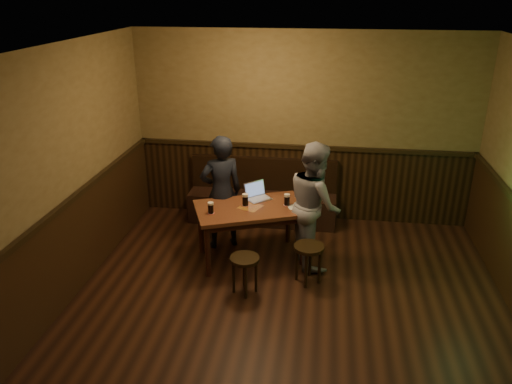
{
  "coord_description": "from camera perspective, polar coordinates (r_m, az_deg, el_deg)",
  "views": [
    {
      "loc": [
        0.33,
        -4.13,
        3.35
      ],
      "look_at": [
        -0.48,
        1.48,
        0.99
      ],
      "focal_mm": 35.0,
      "sensor_mm": 36.0,
      "label": 1
    }
  ],
  "objects": [
    {
      "name": "bench",
      "position": [
        7.57,
        0.74,
        -1.06
      ],
      "size": [
        2.2,
        0.5,
        0.95
      ],
      "color": "black",
      "rests_on": "ground"
    },
    {
      "name": "person_suit",
      "position": [
        6.67,
        -3.99,
        -0.05
      ],
      "size": [
        0.68,
        0.6,
        1.57
      ],
      "primitive_type": "imported",
      "rotation": [
        0.0,
        0.0,
        3.63
      ],
      "color": "black",
      "rests_on": "ground"
    },
    {
      "name": "person_grey",
      "position": [
        6.29,
        6.7,
        -1.39
      ],
      "size": [
        0.83,
        0.94,
        1.61
      ],
      "primitive_type": "imported",
      "rotation": [
        0.0,
        0.0,
        1.89
      ],
      "color": "gray",
      "rests_on": "ground"
    },
    {
      "name": "pint_mid",
      "position": [
        6.35,
        -1.24,
        -0.9
      ],
      "size": [
        0.1,
        0.1,
        0.16
      ],
      "color": "maroon",
      "rests_on": "pub_table"
    },
    {
      "name": "pub_table",
      "position": [
        6.38,
        -0.62,
        -2.51
      ],
      "size": [
        1.57,
        1.25,
        0.74
      ],
      "rotation": [
        0.0,
        0.0,
        0.38
      ],
      "color": "#532C17",
      "rests_on": "ground"
    },
    {
      "name": "stool_right",
      "position": [
        6.02,
        6.04,
        -6.95
      ],
      "size": [
        0.41,
        0.41,
        0.49
      ],
      "rotation": [
        0.0,
        0.0,
        -0.13
      ],
      "color": "black",
      "rests_on": "ground"
    },
    {
      "name": "pint_left",
      "position": [
        6.16,
        -5.2,
        -1.81
      ],
      "size": [
        0.1,
        0.1,
        0.15
      ],
      "color": "maroon",
      "rests_on": "pub_table"
    },
    {
      "name": "laptop",
      "position": [
        6.57,
        0.12,
        -0.28
      ],
      "size": [
        0.39,
        0.38,
        0.21
      ],
      "rotation": [
        0.0,
        0.0,
        0.72
      ],
      "color": "silver",
      "rests_on": "pub_table"
    },
    {
      "name": "room",
      "position": [
        4.86,
        3.53,
        -3.69
      ],
      "size": [
        5.04,
        6.04,
        2.84
      ],
      "color": "black",
      "rests_on": "ground"
    },
    {
      "name": "menu",
      "position": [
        6.36,
        4.66,
        -1.68
      ],
      "size": [
        0.26,
        0.22,
        0.0
      ],
      "primitive_type": "cube",
      "rotation": [
        0.0,
        0.0,
        0.4
      ],
      "color": "silver",
      "rests_on": "pub_table"
    },
    {
      "name": "pint_right",
      "position": [
        6.37,
        3.55,
        -0.88
      ],
      "size": [
        0.1,
        0.1,
        0.15
      ],
      "color": "maroon",
      "rests_on": "pub_table"
    },
    {
      "name": "stool_left",
      "position": [
        5.8,
        -1.3,
        -8.27
      ],
      "size": [
        0.41,
        0.41,
        0.46
      ],
      "rotation": [
        0.0,
        0.0,
        0.23
      ],
      "color": "black",
      "rests_on": "ground"
    }
  ]
}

